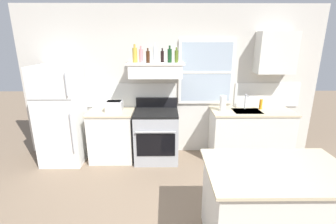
% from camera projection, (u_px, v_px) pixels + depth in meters
% --- Properties ---
extents(back_wall, '(5.40, 0.11, 2.70)m').
position_uv_depth(back_wall, '(172.00, 83.00, 4.41)').
color(back_wall, beige).
rests_on(back_wall, ground_plane).
extents(refrigerator, '(0.70, 0.72, 1.71)m').
position_uv_depth(refrigerator, '(61.00, 115.00, 4.17)').
color(refrigerator, white).
rests_on(refrigerator, ground_plane).
extents(counter_left_of_stove, '(0.79, 0.63, 0.91)m').
position_uv_depth(counter_left_of_stove, '(113.00, 135.00, 4.35)').
color(counter_left_of_stove, silver).
rests_on(counter_left_of_stove, ground_plane).
extents(toaster, '(0.30, 0.20, 0.19)m').
position_uv_depth(toaster, '(114.00, 106.00, 4.16)').
color(toaster, silver).
rests_on(toaster, counter_left_of_stove).
extents(stove_range, '(0.76, 0.69, 1.09)m').
position_uv_depth(stove_range, '(157.00, 135.00, 4.32)').
color(stove_range, '#9EA0A5').
rests_on(stove_range, ground_plane).
extents(range_hood_shelf, '(0.96, 0.52, 0.24)m').
position_uv_depth(range_hood_shelf, '(156.00, 70.00, 4.08)').
color(range_hood_shelf, white).
extents(bottle_champagne_gold_foil, '(0.08, 0.08, 0.30)m').
position_uv_depth(bottle_champagne_gold_foil, '(135.00, 55.00, 4.01)').
color(bottle_champagne_gold_foil, '#B29333').
rests_on(bottle_champagne_gold_foil, range_hood_shelf).
extents(bottle_rose_pink, '(0.07, 0.07, 0.27)m').
position_uv_depth(bottle_rose_pink, '(141.00, 56.00, 4.01)').
color(bottle_rose_pink, '#C67F84').
rests_on(bottle_rose_pink, range_hood_shelf).
extents(bottle_brown_stout, '(0.06, 0.06, 0.24)m').
position_uv_depth(bottle_brown_stout, '(148.00, 57.00, 3.97)').
color(bottle_brown_stout, '#381E0F').
rests_on(bottle_brown_stout, range_hood_shelf).
extents(bottle_clear_tall, '(0.06, 0.06, 0.32)m').
position_uv_depth(bottle_clear_tall, '(155.00, 54.00, 3.96)').
color(bottle_clear_tall, silver).
rests_on(bottle_clear_tall, range_hood_shelf).
extents(bottle_balsamic_dark, '(0.06, 0.06, 0.23)m').
position_uv_depth(bottle_balsamic_dark, '(162.00, 56.00, 4.07)').
color(bottle_balsamic_dark, black).
rests_on(bottle_balsamic_dark, range_hood_shelf).
extents(bottle_dark_green_wine, '(0.07, 0.07, 0.28)m').
position_uv_depth(bottle_dark_green_wine, '(170.00, 55.00, 4.00)').
color(bottle_dark_green_wine, '#143819').
rests_on(bottle_dark_green_wine, range_hood_shelf).
extents(bottle_olive_oil_square, '(0.06, 0.06, 0.25)m').
position_uv_depth(bottle_olive_oil_square, '(176.00, 56.00, 4.00)').
color(bottle_olive_oil_square, '#4C601E').
rests_on(bottle_olive_oil_square, range_hood_shelf).
extents(counter_right_with_sink, '(1.43, 0.63, 0.91)m').
position_uv_depth(counter_right_with_sink, '(250.00, 134.00, 4.37)').
color(counter_right_with_sink, silver).
rests_on(counter_right_with_sink, ground_plane).
extents(sink_faucet, '(0.03, 0.17, 0.28)m').
position_uv_depth(sink_faucet, '(246.00, 100.00, 4.29)').
color(sink_faucet, silver).
rests_on(sink_faucet, counter_right_with_sink).
extents(paper_towel_roll, '(0.11, 0.11, 0.27)m').
position_uv_depth(paper_towel_roll, '(223.00, 103.00, 4.20)').
color(paper_towel_roll, white).
rests_on(paper_towel_roll, counter_right_with_sink).
extents(dish_soap_bottle, '(0.06, 0.06, 0.18)m').
position_uv_depth(dish_soap_bottle, '(261.00, 104.00, 4.32)').
color(dish_soap_bottle, orange).
rests_on(dish_soap_bottle, counter_right_with_sink).
extents(kitchen_island, '(1.40, 0.90, 0.91)m').
position_uv_depth(kitchen_island, '(273.00, 208.00, 2.46)').
color(kitchen_island, silver).
rests_on(kitchen_island, ground_plane).
extents(upper_cabinet_right, '(0.64, 0.32, 0.70)m').
position_uv_depth(upper_cabinet_right, '(276.00, 53.00, 4.10)').
color(upper_cabinet_right, silver).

